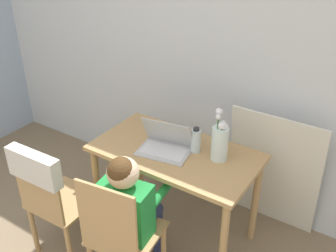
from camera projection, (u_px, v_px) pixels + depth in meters
name	position (u px, v px, depth m)	size (l,w,h in m)	color
wall_back	(206.00, 51.00, 2.95)	(6.40, 0.05, 2.50)	silver
dining_table	(175.00, 164.00, 2.74)	(1.14, 0.62, 0.74)	tan
chair_occupied	(120.00, 236.00, 2.38)	(0.45, 0.45, 0.91)	tan
chair_spare	(47.00, 188.00, 2.54)	(0.41, 0.44, 0.92)	tan
person_seated	(129.00, 203.00, 2.39)	(0.38, 0.46, 0.99)	#1E8438
laptop	(166.00, 144.00, 2.67)	(0.38, 0.30, 0.23)	#B2B2B7
flower_vase	(220.00, 141.00, 2.54)	(0.11, 0.11, 0.36)	silver
water_bottle	(196.00, 141.00, 2.64)	(0.07, 0.07, 0.18)	silver
cardboard_panel	(273.00, 172.00, 2.91)	(0.68, 0.15, 0.97)	silver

